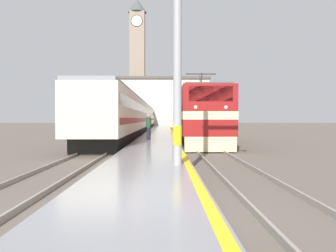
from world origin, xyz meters
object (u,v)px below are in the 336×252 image
(passenger_train, at_px, (136,117))
(person_on_platform, at_px, (149,126))
(clock_tower, at_px, (137,60))
(catenary_mast, at_px, (180,46))
(locomotive_train, at_px, (194,117))

(passenger_train, height_order, person_on_platform, passenger_train)
(passenger_train, bearing_deg, person_on_platform, -82.59)
(clock_tower, bearing_deg, catenary_mast, -84.26)
(catenary_mast, bearing_deg, passenger_train, 97.41)
(passenger_train, xyz_separation_m, catenary_mast, (4.07, -31.30, 2.00))
(catenary_mast, xyz_separation_m, person_on_platform, (-1.53, 11.71, -2.74))
(locomotive_train, bearing_deg, passenger_train, 112.24)
(person_on_platform, height_order, clock_tower, clock_tower)
(clock_tower, bearing_deg, person_on_platform, -84.60)
(person_on_platform, bearing_deg, clock_tower, 95.40)
(locomotive_train, xyz_separation_m, catenary_mast, (-1.96, -16.54, 2.09))
(locomotive_train, bearing_deg, person_on_platform, -125.84)
(passenger_train, xyz_separation_m, person_on_platform, (2.55, -19.59, -0.73))
(passenger_train, relative_size, catenary_mast, 7.15)
(catenary_mast, bearing_deg, clock_tower, 95.74)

